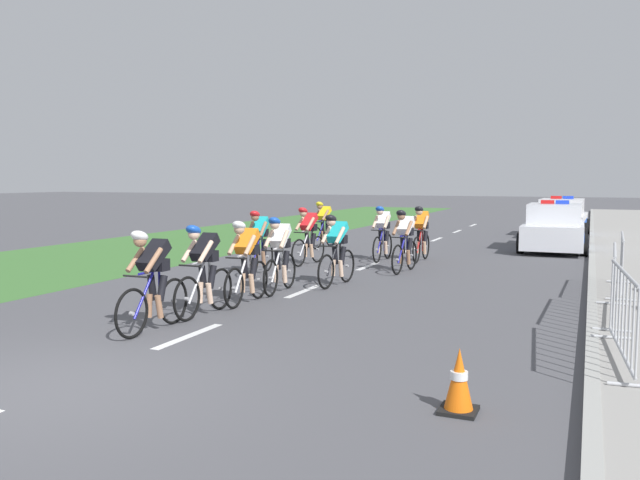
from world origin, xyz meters
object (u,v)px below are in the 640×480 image
police_car_nearest (554,229)px  cyclist_eleventh (382,233)px  crowd_barrier_middle (613,283)px  cyclist_fourth (280,253)px  cyclist_ninth (421,233)px  police_car_second (562,219)px  cyclist_fifth (336,249)px  cyclist_second (203,269)px  cyclist_tenth (323,224)px  cyclist_sixth (259,241)px  cyclist_seventh (308,235)px  crowd_barrier_rear (622,264)px  traffic_cone_near (459,381)px  crowd_barrier_front (622,316)px  cyclist_third (246,261)px  cyclist_eighth (405,240)px  cyclist_lead (152,279)px

police_car_nearest → cyclist_eleventh: bearing=-131.7°
crowd_barrier_middle → cyclist_fourth: bearing=175.7°
cyclist_ninth → police_car_second: 10.32m
cyclist_fifth → police_car_nearest: bearing=66.8°
cyclist_ninth → cyclist_eleventh: 1.06m
crowd_barrier_middle → cyclist_second: bearing=-162.6°
cyclist_tenth → crowd_barrier_middle: 11.91m
cyclist_sixth → cyclist_seventh: 2.05m
cyclist_fourth → crowd_barrier_rear: (6.24, 2.10, -0.14)m
cyclist_sixth → police_car_second: bearing=65.8°
cyclist_fourth → crowd_barrier_middle: 6.04m
traffic_cone_near → police_car_second: bearing=89.8°
crowd_barrier_front → cyclist_eleventh: bearing=123.5°
cyclist_third → cyclist_ninth: 7.26m
cyclist_fourth → cyclist_ninth: same height
cyclist_sixth → crowd_barrier_middle: bearing=-18.0°
cyclist_sixth → cyclist_second: bearing=-73.0°
cyclist_eleventh → cyclist_seventh: bearing=-136.7°
cyclist_second → cyclist_sixth: size_ratio=1.00×
cyclist_seventh → crowd_barrier_front: bearing=-44.2°
cyclist_second → crowd_barrier_front: 6.28m
crowd_barrier_middle → cyclist_eleventh: bearing=133.3°
cyclist_eighth → cyclist_fifth: bearing=-108.0°
cyclist_lead → cyclist_sixth: (-1.26, 5.64, 0.00)m
cyclist_tenth → police_car_nearest: 7.37m
cyclist_eighth → cyclist_second: bearing=-106.0°
cyclist_fifth → cyclist_third: bearing=-107.7°
cyclist_tenth → police_car_nearest: size_ratio=0.39×
cyclist_lead → traffic_cone_near: cyclist_lead is taller
cyclist_tenth → cyclist_eleventh: bearing=-41.3°
cyclist_ninth → traffic_cone_near: cyclist_ninth is taller
crowd_barrier_middle → cyclist_seventh: bearing=148.2°
cyclist_fourth → crowd_barrier_rear: 6.58m
cyclist_second → crowd_barrier_rear: (6.44, 4.50, -0.14)m
cyclist_tenth → police_car_second: (7.01, 7.71, -0.11)m
cyclist_sixth → crowd_barrier_front: size_ratio=0.74×
cyclist_lead → police_car_second: 19.92m
cyclist_second → crowd_barrier_front: cyclist_second is taller
crowd_barrier_front → crowd_barrier_rear: bearing=87.9°
police_car_nearest → traffic_cone_near: (-0.07, -15.42, -0.37)m
cyclist_lead → crowd_barrier_front: 6.36m
cyclist_third → cyclist_tenth: bearing=104.3°
cyclist_tenth → crowd_barrier_rear: (8.63, -5.86, -0.14)m
cyclist_third → cyclist_eleventh: 6.78m
cyclist_seventh → cyclist_eighth: same height
crowd_barrier_middle → traffic_cone_near: 4.96m
cyclist_fifth → crowd_barrier_middle: 5.54m
crowd_barrier_front → crowd_barrier_middle: size_ratio=1.00×
cyclist_third → police_car_nearest: size_ratio=0.39×
cyclist_seventh → traffic_cone_near: bearing=-58.1°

